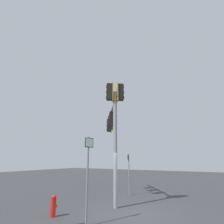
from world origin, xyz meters
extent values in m
plane|color=#38383A|center=(0.00, 0.00, 0.00)|extent=(60.00, 60.00, 0.00)
cylinder|color=gray|center=(0.43, 1.00, 2.85)|extent=(0.20, 0.20, 5.70)
cylinder|color=gray|center=(2.62, 2.59, 5.14)|extent=(4.47, 3.29, 0.14)
cube|color=black|center=(0.25, 1.24, 5.69)|extent=(0.42, 0.42, 0.90)
cube|color=#B29319|center=(0.35, 1.10, 5.69)|extent=(0.38, 0.29, 1.04)
cylinder|color=red|center=(0.15, 1.37, 5.99)|extent=(0.18, 0.14, 0.20)
cylinder|color=#3C2703|center=(0.15, 1.37, 5.69)|extent=(0.18, 0.14, 0.20)
cylinder|color=black|center=(0.15, 1.37, 5.39)|extent=(0.18, 0.14, 0.20)
cube|color=black|center=(0.60, 0.76, 5.69)|extent=(0.42, 0.42, 0.90)
cube|color=#B29319|center=(0.50, 0.89, 5.69)|extent=(0.38, 0.29, 1.04)
cylinder|color=red|center=(0.70, 0.62, 5.99)|extent=(0.18, 0.14, 0.20)
cylinder|color=#3C2703|center=(0.70, 0.62, 5.69)|extent=(0.18, 0.14, 0.20)
cylinder|color=black|center=(0.70, 0.62, 5.39)|extent=(0.18, 0.14, 0.20)
cube|color=black|center=(1.85, 2.03, 4.59)|extent=(0.42, 0.42, 0.90)
cube|color=#B29319|center=(1.94, 1.89, 4.59)|extent=(0.38, 0.28, 1.04)
cylinder|color=red|center=(1.75, 2.16, 4.89)|extent=(0.18, 0.14, 0.20)
cylinder|color=#3C2703|center=(1.75, 2.16, 4.59)|extent=(0.18, 0.14, 0.20)
cylinder|color=black|center=(1.75, 2.16, 4.29)|extent=(0.18, 0.14, 0.20)
cube|color=black|center=(2.78, 2.70, 4.59)|extent=(0.42, 0.42, 0.90)
cube|color=#B29319|center=(2.88, 2.57, 4.59)|extent=(0.38, 0.29, 1.04)
cylinder|color=red|center=(2.68, 2.84, 4.89)|extent=(0.18, 0.14, 0.20)
cylinder|color=#3C2703|center=(2.68, 2.84, 4.59)|extent=(0.18, 0.14, 0.20)
cylinder|color=black|center=(2.68, 2.84, 4.29)|extent=(0.18, 0.14, 0.20)
cube|color=black|center=(3.72, 3.38, 4.59)|extent=(0.42, 0.42, 0.90)
cube|color=#B29319|center=(3.82, 3.25, 4.59)|extent=(0.37, 0.30, 1.04)
cylinder|color=red|center=(3.61, 3.51, 4.89)|extent=(0.18, 0.15, 0.20)
cylinder|color=#3C2703|center=(3.61, 3.51, 4.59)|extent=(0.18, 0.15, 0.20)
cylinder|color=black|center=(3.61, 3.51, 4.29)|extent=(0.18, 0.15, 0.20)
cylinder|color=slate|center=(-2.16, 0.68, 1.51)|extent=(0.07, 0.07, 3.02)
cube|color=#0C7238|center=(-2.17, 0.65, 2.79)|extent=(0.37, 0.13, 0.36)
cube|color=white|center=(-2.17, 0.63, 2.79)|extent=(0.31, 0.10, 0.30)
cylinder|color=red|center=(-2.00, 2.47, 0.33)|extent=(0.22, 0.22, 0.65)
sphere|color=red|center=(-2.00, 2.47, 0.71)|extent=(0.20, 0.20, 0.20)
cylinder|color=red|center=(-1.86, 2.47, 0.36)|extent=(0.10, 0.10, 0.09)
cylinder|color=slate|center=(3.63, 1.80, 1.27)|extent=(0.07, 0.07, 2.54)
cube|color=#0C7238|center=(3.62, 1.84, 2.32)|extent=(0.25, 0.09, 0.33)
cube|color=white|center=(3.62, 1.86, 2.32)|extent=(0.19, 0.05, 0.27)
camera|label=1|loc=(-7.70, -3.62, 2.20)|focal=29.59mm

